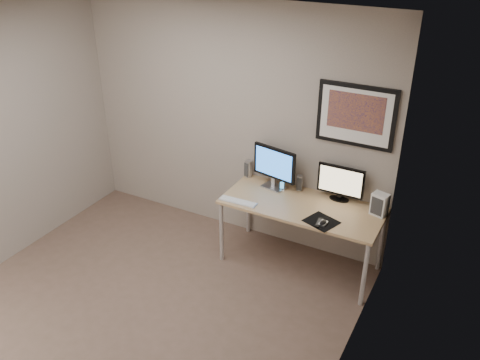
{
  "coord_description": "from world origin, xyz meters",
  "views": [
    {
      "loc": [
        2.5,
        -2.79,
        3.3
      ],
      "look_at": [
        0.43,
        1.1,
        0.98
      ],
      "focal_mm": 38.0,
      "sensor_mm": 36.0,
      "label": 1
    }
  ],
  "objects_px": {
    "speaker_left": "(249,169)",
    "keyboard": "(238,201)",
    "desk": "(302,210)",
    "phone_dock": "(282,186)",
    "monitor_tv": "(341,182)",
    "monitor_large": "(274,166)",
    "framed_art": "(356,116)",
    "speaker_right": "(299,183)",
    "fan_unit": "(380,204)"
  },
  "relations": [
    {
      "from": "speaker_left",
      "to": "keyboard",
      "type": "height_order",
      "value": "speaker_left"
    },
    {
      "from": "desk",
      "to": "speaker_left",
      "type": "xyz_separation_m",
      "value": [
        -0.75,
        0.29,
        0.16
      ]
    },
    {
      "from": "desk",
      "to": "phone_dock",
      "type": "height_order",
      "value": "phone_dock"
    },
    {
      "from": "desk",
      "to": "monitor_tv",
      "type": "relative_size",
      "value": 3.36
    },
    {
      "from": "desk",
      "to": "keyboard",
      "type": "xyz_separation_m",
      "value": [
        -0.59,
        -0.26,
        0.07
      ]
    },
    {
      "from": "monitor_large",
      "to": "monitor_tv",
      "type": "relative_size",
      "value": 1.05
    },
    {
      "from": "framed_art",
      "to": "monitor_large",
      "type": "relative_size",
      "value": 1.5
    },
    {
      "from": "framed_art",
      "to": "phone_dock",
      "type": "relative_size",
      "value": 6.53
    },
    {
      "from": "desk",
      "to": "keyboard",
      "type": "height_order",
      "value": "keyboard"
    },
    {
      "from": "speaker_left",
      "to": "desk",
      "type": "bearing_deg",
      "value": -6.09
    },
    {
      "from": "framed_art",
      "to": "phone_dock",
      "type": "distance_m",
      "value": 1.07
    },
    {
      "from": "speaker_left",
      "to": "monitor_tv",
      "type": "bearing_deg",
      "value": 13.47
    },
    {
      "from": "monitor_large",
      "to": "monitor_tv",
      "type": "xyz_separation_m",
      "value": [
        0.69,
        0.08,
        -0.06
      ]
    },
    {
      "from": "keyboard",
      "to": "monitor_large",
      "type": "bearing_deg",
      "value": 65.06
    },
    {
      "from": "monitor_large",
      "to": "speaker_left",
      "type": "height_order",
      "value": "monitor_large"
    },
    {
      "from": "monitor_tv",
      "to": "keyboard",
      "type": "distance_m",
      "value": 1.04
    },
    {
      "from": "desk",
      "to": "speaker_left",
      "type": "relative_size",
      "value": 8.36
    },
    {
      "from": "desk",
      "to": "speaker_left",
      "type": "bearing_deg",
      "value": 159.01
    },
    {
      "from": "speaker_right",
      "to": "keyboard",
      "type": "relative_size",
      "value": 0.42
    },
    {
      "from": "keyboard",
      "to": "fan_unit",
      "type": "relative_size",
      "value": 1.75
    },
    {
      "from": "speaker_left",
      "to": "speaker_right",
      "type": "bearing_deg",
      "value": 12.83
    },
    {
      "from": "monitor_tv",
      "to": "speaker_right",
      "type": "bearing_deg",
      "value": 179.74
    },
    {
      "from": "monitor_tv",
      "to": "speaker_left",
      "type": "bearing_deg",
      "value": 178.85
    },
    {
      "from": "framed_art",
      "to": "fan_unit",
      "type": "height_order",
      "value": "framed_art"
    },
    {
      "from": "desk",
      "to": "phone_dock",
      "type": "relative_size",
      "value": 13.92
    },
    {
      "from": "speaker_right",
      "to": "monitor_large",
      "type": "bearing_deg",
      "value": 179.99
    },
    {
      "from": "desk",
      "to": "speaker_right",
      "type": "xyz_separation_m",
      "value": [
        -0.15,
        0.27,
        0.15
      ]
    },
    {
      "from": "desk",
      "to": "monitor_tv",
      "type": "xyz_separation_m",
      "value": [
        0.29,
        0.26,
        0.27
      ]
    },
    {
      "from": "framed_art",
      "to": "phone_dock",
      "type": "height_order",
      "value": "framed_art"
    },
    {
      "from": "desk",
      "to": "speaker_right",
      "type": "bearing_deg",
      "value": 118.57
    },
    {
      "from": "framed_art",
      "to": "speaker_left",
      "type": "distance_m",
      "value": 1.36
    },
    {
      "from": "speaker_left",
      "to": "framed_art",
      "type": "bearing_deg",
      "value": 17.15
    },
    {
      "from": "framed_art",
      "to": "speaker_left",
      "type": "bearing_deg",
      "value": -177.75
    },
    {
      "from": "fan_unit",
      "to": "speaker_right",
      "type": "bearing_deg",
      "value": -170.99
    },
    {
      "from": "phone_dock",
      "to": "fan_unit",
      "type": "relative_size",
      "value": 0.51
    },
    {
      "from": "speaker_left",
      "to": "speaker_right",
      "type": "height_order",
      "value": "speaker_left"
    },
    {
      "from": "phone_dock",
      "to": "keyboard",
      "type": "xyz_separation_m",
      "value": [
        -0.29,
        -0.43,
        -0.05
      ]
    },
    {
      "from": "monitor_tv",
      "to": "speaker_right",
      "type": "xyz_separation_m",
      "value": [
        -0.44,
        0.0,
        -0.12
      ]
    },
    {
      "from": "speaker_right",
      "to": "phone_dock",
      "type": "distance_m",
      "value": 0.18
    },
    {
      "from": "desk",
      "to": "fan_unit",
      "type": "relative_size",
      "value": 7.06
    },
    {
      "from": "speaker_right",
      "to": "fan_unit",
      "type": "bearing_deg",
      "value": -24.6
    },
    {
      "from": "speaker_left",
      "to": "phone_dock",
      "type": "distance_m",
      "value": 0.47
    },
    {
      "from": "monitor_tv",
      "to": "desk",
      "type": "bearing_deg",
      "value": -137.62
    },
    {
      "from": "monitor_tv",
      "to": "monitor_large",
      "type": "bearing_deg",
      "value": -173.2
    },
    {
      "from": "speaker_left",
      "to": "speaker_right",
      "type": "relative_size",
      "value": 1.15
    },
    {
      "from": "monitor_large",
      "to": "speaker_right",
      "type": "distance_m",
      "value": 0.32
    },
    {
      "from": "monitor_tv",
      "to": "fan_unit",
      "type": "distance_m",
      "value": 0.44
    },
    {
      "from": "framed_art",
      "to": "keyboard",
      "type": "height_order",
      "value": "framed_art"
    },
    {
      "from": "phone_dock",
      "to": "speaker_left",
      "type": "bearing_deg",
      "value": 141.8
    },
    {
      "from": "desk",
      "to": "speaker_left",
      "type": "height_order",
      "value": "speaker_left"
    }
  ]
}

